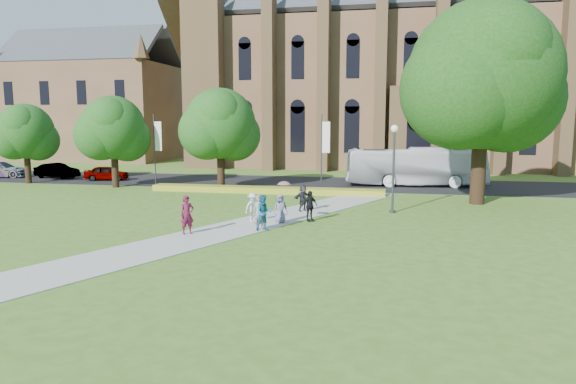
% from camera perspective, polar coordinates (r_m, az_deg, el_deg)
% --- Properties ---
extents(ground, '(160.00, 160.00, 0.00)m').
position_cam_1_polar(ground, '(26.16, -5.23, -4.20)').
color(ground, '#3F671F').
rests_on(ground, ground).
extents(road, '(160.00, 10.00, 0.02)m').
position_cam_1_polar(road, '(45.42, 2.03, 1.02)').
color(road, black).
rests_on(road, ground).
extents(footpath, '(15.58, 28.54, 0.04)m').
position_cam_1_polar(footpath, '(27.09, -4.62, -3.73)').
color(footpath, '#B2B2A8').
rests_on(footpath, ground).
extents(flower_hedge, '(18.00, 1.40, 0.45)m').
position_cam_1_polar(flower_hedge, '(39.19, -2.50, 0.22)').
color(flower_hedge, gold).
rests_on(flower_hedge, ground).
extents(cathedral, '(52.60, 18.25, 28.00)m').
position_cam_1_polar(cathedral, '(64.69, 14.16, 14.38)').
color(cathedral, brown).
rests_on(cathedral, ground).
extents(building_west, '(22.00, 14.00, 18.30)m').
position_cam_1_polar(building_west, '(78.40, -20.74, 10.17)').
color(building_west, brown).
rests_on(building_west, ground).
extents(streetlamp, '(0.44, 0.44, 5.24)m').
position_cam_1_polar(streetlamp, '(31.06, 11.67, 3.73)').
color(streetlamp, '#38383D').
rests_on(streetlamp, ground).
extents(large_tree, '(9.60, 9.60, 13.20)m').
position_cam_1_polar(large_tree, '(36.03, 20.87, 12.02)').
color(large_tree, '#332114').
rests_on(large_tree, ground).
extents(street_tree_0, '(5.20, 5.20, 7.50)m').
position_cam_1_polar(street_tree_0, '(44.53, -18.85, 6.74)').
color(street_tree_0, '#332114').
rests_on(street_tree_0, ground).
extents(street_tree_1, '(5.60, 5.60, 8.05)m').
position_cam_1_polar(street_tree_1, '(41.22, -7.55, 7.51)').
color(street_tree_1, '#332114').
rests_on(street_tree_1, ground).
extents(street_tree_2, '(4.80, 4.80, 6.95)m').
position_cam_1_polar(street_tree_2, '(50.45, -27.17, 5.99)').
color(street_tree_2, '#332114').
rests_on(street_tree_2, ground).
extents(banner_pole_0, '(0.70, 0.10, 6.00)m').
position_cam_1_polar(banner_pole_0, '(40.08, 3.91, 4.93)').
color(banner_pole_0, '#38383D').
rests_on(banner_pole_0, ground).
extents(banner_pole_1, '(0.70, 0.10, 6.00)m').
position_cam_1_polar(banner_pole_1, '(44.17, -14.47, 4.98)').
color(banner_pole_1, '#38383D').
rests_on(banner_pole_1, ground).
extents(tour_coach, '(11.83, 3.96, 3.23)m').
position_cam_1_polar(tour_coach, '(44.49, 13.94, 2.75)').
color(tour_coach, white).
rests_on(tour_coach, road).
extents(car_0, '(4.17, 2.44, 1.33)m').
position_cam_1_polar(car_0, '(50.17, -19.51, 2.00)').
color(car_0, gray).
rests_on(car_0, road).
extents(car_1, '(4.41, 1.90, 1.41)m').
position_cam_1_polar(car_1, '(53.86, -24.28, 2.18)').
color(car_1, gray).
rests_on(car_1, road).
extents(car_2, '(5.62, 3.33, 1.53)m').
position_cam_1_polar(car_2, '(57.07, -29.34, 2.21)').
color(car_2, gray).
rests_on(car_2, road).
extents(pedestrian_0, '(0.81, 0.80, 1.88)m').
position_cam_1_polar(pedestrian_0, '(25.23, -11.15, -2.51)').
color(pedestrian_0, '#58142C').
rests_on(pedestrian_0, footpath).
extents(pedestrian_1, '(1.08, 1.00, 1.78)m').
position_cam_1_polar(pedestrian_1, '(25.61, -2.69, -2.32)').
color(pedestrian_1, '#1B6188').
rests_on(pedestrian_1, footpath).
extents(pedestrian_2, '(1.07, 1.17, 1.58)m').
position_cam_1_polar(pedestrian_2, '(27.87, -3.93, -1.70)').
color(pedestrian_2, silver).
rests_on(pedestrian_2, footpath).
extents(pedestrian_3, '(1.01, 0.93, 1.66)m').
position_cam_1_polar(pedestrian_3, '(28.03, 2.42, -1.55)').
color(pedestrian_3, black).
rests_on(pedestrian_3, footpath).
extents(pedestrian_4, '(0.88, 0.76, 1.53)m').
position_cam_1_polar(pedestrian_4, '(27.48, -0.84, -1.87)').
color(pedestrian_4, slate).
rests_on(pedestrian_4, footpath).
extents(pedestrian_5, '(1.37, 1.41, 1.61)m').
position_cam_1_polar(pedestrian_5, '(31.03, 1.68, -0.67)').
color(pedestrian_5, '#2C2931').
rests_on(pedestrian_5, footpath).
extents(pedestrian_6, '(0.70, 0.53, 1.75)m').
position_cam_1_polar(pedestrian_6, '(25.79, -3.22, -2.29)').
color(pedestrian_6, gray).
rests_on(pedestrian_6, footpath).
extents(parasol, '(0.89, 0.89, 0.62)m').
position_cam_1_polar(parasol, '(27.38, -0.43, 0.37)').
color(parasol, '#C18896').
rests_on(parasol, pedestrian_4).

